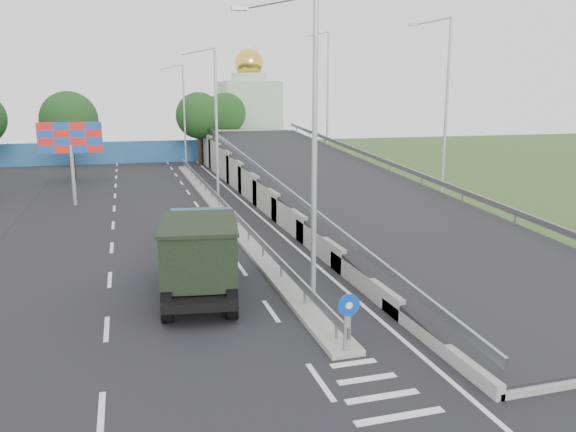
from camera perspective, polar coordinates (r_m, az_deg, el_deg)
name	(u,v)px	position (r m, az deg, el deg)	size (l,w,h in m)	color
ground	(380,396)	(14.51, 9.38, -17.57)	(160.00, 160.00, 0.00)	#2D4C1E
road_surface	(178,226)	(32.21, -11.14, -0.97)	(26.00, 90.00, 0.04)	black
median	(219,208)	(36.44, -7.03, 0.83)	(1.00, 44.00, 0.20)	gray
overpass_ramp	(329,178)	(38.05, 4.14, 3.89)	(10.00, 50.00, 3.50)	gray
median_guardrail	(219,198)	(36.32, -7.06, 1.83)	(0.09, 44.00, 0.71)	gray
sign_bollard	(348,322)	(15.83, 6.07, -10.67)	(0.64, 0.23, 1.67)	black
lamp_post_near	(309,138)	(18.28, 2.15, 7.89)	(2.74, 0.18, 10.08)	#B2B5B7
lamp_post_mid	(213,117)	(37.77, -7.59, 9.93)	(2.74, 0.18, 10.08)	#B2B5B7
lamp_post_far	(182,110)	(57.61, -10.69, 10.52)	(2.74, 0.18, 10.08)	#B2B5B7
blue_wall	(140,152)	(63.60, -14.78, 6.30)	(30.00, 0.50, 2.40)	#275F8F
church	(249,111)	(73.02, -3.93, 10.59)	(7.00, 7.00, 13.80)	#B2CCAD
billboard	(70,143)	(39.56, -21.23, 6.97)	(4.00, 0.24, 5.50)	#B2B5B7
tree_left_mid	(69,120)	(51.53, -21.36, 9.06)	(4.80, 4.80, 7.60)	black
tree_median_far	(199,116)	(59.83, -9.03, 10.03)	(4.80, 4.80, 7.60)	black
tree_ramp_far	(225,114)	(67.35, -6.38, 10.31)	(4.80, 4.80, 7.60)	black
dump_truck	(200,251)	(20.70, -8.92, -3.57)	(3.33, 6.87, 2.91)	black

